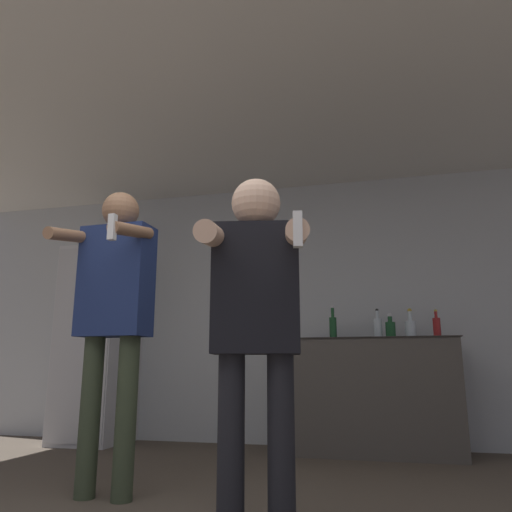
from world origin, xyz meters
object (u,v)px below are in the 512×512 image
bottle_clear_vodka (411,328)px  bottle_tall_gin (378,328)px  bottle_green_wine (391,329)px  refrigerator (98,344)px  bottle_red_label (333,326)px  bottle_dark_rum (437,327)px  person_man_side (114,303)px  person_woman_foreground (256,309)px

bottle_clear_vodka → bottle_tall_gin: bearing=180.0°
bottle_green_wine → bottle_tall_gin: 0.11m
refrigerator → bottle_red_label: (2.33, 0.02, 0.13)m
bottle_clear_vodka → bottle_tall_gin: (-0.28, 0.00, 0.01)m
bottle_red_label → bottle_clear_vodka: 0.67m
bottle_clear_vodka → bottle_tall_gin: 0.28m
bottle_clear_vodka → bottle_dark_rum: bearing=-0.0°
bottle_dark_rum → person_man_side: size_ratio=0.14×
bottle_red_label → bottle_tall_gin: size_ratio=1.14×
person_woman_foreground → bottle_tall_gin: bearing=78.4°
bottle_dark_rum → bottle_tall_gin: bottle_tall_gin is taller
bottle_red_label → person_man_side: size_ratio=0.17×
bottle_dark_rum → bottle_green_wine: 0.38m
bottle_red_label → person_woman_foreground: person_woman_foreground is taller
bottle_clear_vodka → person_man_side: 2.60m
bottle_dark_rum → refrigerator: bearing=-179.6°
bottle_green_wine → bottle_tall_gin: bearing=180.0°
bottle_tall_gin → bottle_dark_rum: bearing=-0.0°
bottle_clear_vodka → person_woman_foreground: 2.56m
bottle_tall_gin → bottle_red_label: bearing=180.0°
bottle_red_label → bottle_dark_rum: (0.88, -0.00, -0.02)m
bottle_tall_gin → person_woman_foreground: person_woman_foreground is taller
bottle_dark_rum → bottle_red_label: bearing=180.0°
bottle_green_wine → refrigerator: bearing=-179.5°
refrigerator → person_woman_foreground: bearing=-47.4°
bottle_dark_rum → person_man_side: bearing=-136.4°
refrigerator → bottle_red_label: 2.34m
bottle_dark_rum → bottle_clear_vodka: bearing=180.0°
bottle_red_label → bottle_clear_vodka: bottle_red_label is taller
bottle_red_label → bottle_tall_gin: (0.39, -0.00, -0.02)m
refrigerator → bottle_tall_gin: bearing=0.5°
bottle_green_wine → person_woman_foreground: (-0.61, -2.44, -0.09)m
refrigerator → person_man_side: 2.24m
person_woman_foreground → bottle_green_wine: bearing=76.0°
bottle_red_label → bottle_clear_vodka: size_ratio=1.17×
bottle_clear_vodka → bottle_green_wine: bottle_clear_vodka is taller
bottle_green_wine → person_woman_foreground: bearing=-104.0°
refrigerator → bottle_red_label: bearing=0.6°
refrigerator → bottle_clear_vodka: (3.00, 0.02, 0.10)m
bottle_dark_rum → bottle_tall_gin: bearing=180.0°
person_woman_foreground → person_man_side: 1.14m
bottle_dark_rum → person_woman_foreground: 2.63m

